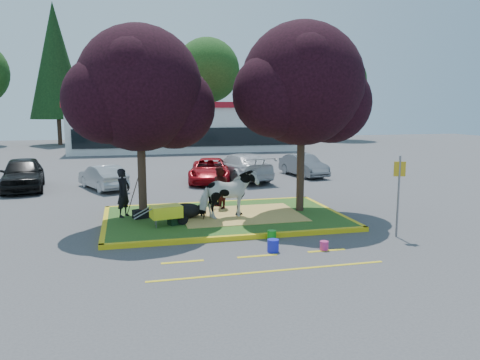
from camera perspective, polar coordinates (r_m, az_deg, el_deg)
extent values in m
plane|color=#424244|center=(16.60, -1.89, -4.88)|extent=(90.00, 90.00, 0.00)
cube|color=#235119|center=(16.58, -1.89, -4.62)|extent=(8.00, 5.00, 0.15)
cube|color=yellow|center=(14.15, 0.30, -7.00)|extent=(8.30, 0.16, 0.15)
cube|color=yellow|center=(19.05, -3.50, -2.86)|extent=(8.30, 0.16, 0.15)
cube|color=yellow|center=(16.26, -16.16, -5.25)|extent=(0.16, 5.30, 0.15)
cube|color=yellow|center=(17.86, 11.06, -3.81)|extent=(0.16, 5.30, 0.15)
cube|color=#EAC860|center=(16.70, 0.13, -4.24)|extent=(4.20, 3.00, 0.01)
cylinder|color=black|center=(16.31, -11.89, 1.53)|extent=(0.28, 0.28, 3.53)
sphere|color=black|center=(16.20, -12.19, 10.86)|extent=(4.20, 4.20, 4.20)
sphere|color=black|center=(16.46, -8.07, 8.74)|extent=(2.86, 2.86, 2.86)
sphere|color=black|center=(15.89, -15.95, 9.40)|extent=(2.86, 2.86, 2.86)
cylinder|color=black|center=(17.26, 7.41, 2.32)|extent=(0.28, 0.28, 3.70)
sphere|color=black|center=(17.17, 7.59, 11.55)|extent=(4.40, 4.40, 4.40)
sphere|color=black|center=(17.81, 10.99, 9.25)|extent=(2.99, 2.99, 2.99)
sphere|color=black|center=(16.50, 4.33, 10.34)|extent=(2.99, 2.99, 2.99)
cube|color=yellow|center=(12.30, -7.02, -9.88)|extent=(1.10, 0.12, 0.01)
cube|color=yellow|center=(12.68, 2.11, -9.25)|extent=(1.10, 0.12, 0.01)
cube|color=yellow|center=(13.34, 10.49, -8.46)|extent=(1.10, 0.12, 0.01)
cube|color=yellow|center=(11.59, 3.77, -11.03)|extent=(6.00, 0.10, 0.01)
cube|color=silver|center=(44.14, -6.95, 6.28)|extent=(20.00, 8.00, 4.00)
cube|color=maroon|center=(44.10, -7.00, 9.08)|extent=(20.40, 8.40, 0.50)
cube|color=black|center=(40.16, -6.23, 5.19)|extent=(19.00, 0.10, 1.60)
cylinder|color=black|center=(53.23, -21.17, 6.14)|extent=(0.44, 0.44, 3.92)
cone|color=black|center=(53.41, -21.58, 13.36)|extent=(5.60, 5.60, 11.90)
cylinder|color=black|center=(54.35, -12.51, 6.13)|extent=(0.44, 0.44, 3.08)
sphere|color=#143811|center=(54.37, -12.70, 11.69)|extent=(6.16, 6.16, 6.16)
cylinder|color=black|center=(54.13, -3.94, 6.60)|extent=(0.44, 0.44, 3.64)
sphere|color=#143811|center=(54.24, -4.02, 13.20)|extent=(7.28, 7.28, 7.28)
cylinder|color=black|center=(56.54, 4.03, 6.63)|extent=(0.44, 0.44, 3.50)
cone|color=black|center=(56.63, 4.10, 12.70)|extent=(5.00, 5.00, 10.62)
cylinder|color=black|center=(58.59, 11.85, 6.40)|extent=(0.44, 0.44, 3.22)
sphere|color=#143811|center=(58.63, 12.02, 11.80)|extent=(6.44, 6.44, 6.44)
imported|color=white|center=(16.03, -1.40, -1.76)|extent=(2.14, 1.34, 1.67)
ellipsoid|color=black|center=(16.27, -6.78, -3.74)|extent=(1.36, 1.04, 0.52)
imported|color=black|center=(16.77, -14.01, -1.52)|extent=(0.68, 0.74, 1.69)
imported|color=#3F1312|center=(17.59, -2.49, -0.95)|extent=(0.77, 0.89, 1.59)
imported|color=black|center=(18.41, -2.85, -1.25)|extent=(0.40, 0.70, 1.12)
cylinder|color=black|center=(15.38, -6.98, -4.80)|extent=(0.36, 0.14, 0.35)
cylinder|color=slate|center=(15.11, -10.18, -5.32)|extent=(0.04, 0.04, 0.25)
cylinder|color=slate|center=(15.53, -10.28, -4.94)|extent=(0.04, 0.04, 0.25)
cube|color=yellow|center=(15.27, -8.99, -3.83)|extent=(1.07, 0.77, 0.39)
cylinder|color=slate|center=(15.01, -11.69, -4.05)|extent=(0.63, 0.17, 0.32)
cylinder|color=slate|center=(15.43, -11.75, -3.70)|extent=(0.63, 0.17, 0.32)
cube|color=black|center=(16.54, -11.89, -4.05)|extent=(0.66, 0.49, 0.30)
cube|color=black|center=(15.48, -7.85, -4.92)|extent=(0.55, 0.46, 0.25)
cylinder|color=slate|center=(14.98, 18.73, -1.95)|extent=(0.06, 0.06, 2.51)
cube|color=gold|center=(14.85, 18.90, 1.28)|extent=(0.35, 0.12, 0.45)
cylinder|color=#179B1A|center=(14.16, 3.90, -6.72)|extent=(0.29, 0.29, 0.29)
cylinder|color=#D42F7A|center=(13.35, 10.22, -7.89)|extent=(0.27, 0.27, 0.26)
cylinder|color=#1A21D1|center=(13.03, 4.05, -7.98)|extent=(0.37, 0.37, 0.34)
imported|color=black|center=(24.78, -24.96, 0.71)|extent=(2.41, 4.79, 1.56)
imported|color=#A4A8AC|center=(23.63, -16.39, 0.35)|extent=(2.57, 3.80, 1.18)
imported|color=#A90E16|center=(24.85, -3.65, 1.18)|extent=(3.02, 4.86, 1.25)
imported|color=silver|center=(25.49, 0.11, 1.64)|extent=(2.93, 5.34, 1.47)
imported|color=slate|center=(27.22, 7.74, 1.78)|extent=(1.87, 3.93, 1.24)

